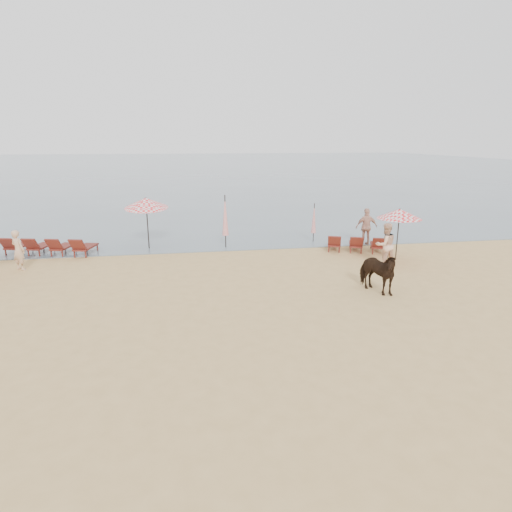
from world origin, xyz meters
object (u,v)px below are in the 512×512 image
Objects in this scene: lounger_cluster_right at (356,244)px; umbrella_closed_left at (225,216)px; beachgoer_left at (18,250)px; umbrella_open_right at (400,214)px; umbrella_open_left_b at (146,203)px; umbrella_closed_right at (314,218)px; lounger_cluster_left at (49,246)px; cow at (376,272)px; beachgoer_right_a at (385,245)px; beachgoer_right_b at (366,227)px.

lounger_cluster_right is 6.18m from umbrella_closed_left.
umbrella_closed_left is 1.57× the size of beachgoer_left.
umbrella_closed_left reaches higher than beachgoer_left.
umbrella_closed_left is (-6.98, 3.34, -0.45)m from umbrella_open_right.
umbrella_open_right reaches higher than lounger_cluster_right.
umbrella_open_left_b and umbrella_closed_left have the same top height.
umbrella_open_right is 1.13× the size of umbrella_closed_right.
umbrella_closed_left is at bearing 13.83° from lounger_cluster_left.
umbrella_open_left_b reaches higher than beachgoer_left.
lounger_cluster_right is at bearing -144.55° from beachgoer_left.
umbrella_open_left_b is at bearing -172.26° from lounger_cluster_right.
beachgoer_left reaches higher than cow.
umbrella_closed_right is at bearing 99.70° from umbrella_open_right.
umbrella_closed_right is 1.22× the size of beachgoer_left.
beachgoer_left is 0.90× the size of beachgoer_right_a.
umbrella_closed_right is at bearing 5.60° from umbrella_closed_left.
umbrella_open_left_b is 8.11m from umbrella_closed_right.
umbrella_closed_left is 1.47× the size of cow.
cow is (4.40, -6.95, -0.83)m from umbrella_closed_left.
lounger_cluster_left is 2.23× the size of beachgoer_right_b.
umbrella_open_left_b is 10.74m from beachgoer_right_a.
beachgoer_right_a reaches higher than cow.
lounger_cluster_left is 13.82m from lounger_cluster_right.
beachgoer_left is (-8.36, -2.24, -0.75)m from umbrella_closed_left.
beachgoer_right_a is at bearing -63.67° from lounger_cluster_right.
umbrella_open_right reaches higher than beachgoer_right_a.
lounger_cluster_right is 2.68m from umbrella_closed_right.
cow is 13.60m from beachgoer_left.
umbrella_open_left_b is 1.28× the size of umbrella_closed_right.
beachgoer_right_b is (-0.19, 2.77, -1.10)m from umbrella_open_right.
umbrella_open_right is 4.62m from cow.
beachgoer_left is at bearing 151.79° from umbrella_open_right.
umbrella_closed_right is at bearing 65.48° from cow.
umbrella_closed_right is 7.41m from cow.
beachgoer_left is at bearing -157.66° from lounger_cluster_right.
umbrella_open_left_b is (4.29, 0.40, 1.76)m from lounger_cluster_left.
lounger_cluster_right is at bearing -16.34° from umbrella_closed_left.
lounger_cluster_left is 4.66m from umbrella_open_left_b.
lounger_cluster_left is 2.06× the size of umbrella_closed_right.
umbrella_closed_left is (3.60, -0.37, -0.63)m from umbrella_open_left_b.
umbrella_closed_left is at bearing -3.63° from beachgoer_right_b.
cow is 0.96× the size of beachgoer_right_a.
umbrella_open_right is at bearing -150.78° from beachgoer_left.
umbrella_open_left_b is at bearing 174.06° from umbrella_closed_left.
lounger_cluster_right is 1.29× the size of umbrella_open_right.
beachgoer_right_a reaches higher than lounger_cluster_left.
beachgoer_right_b reaches higher than lounger_cluster_right.
beachgoer_right_a is at bearing -33.90° from umbrella_closed_left.
umbrella_open_left_b is 1.00× the size of umbrella_closed_left.
beachgoer_right_b is at bearing 45.33° from cow.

